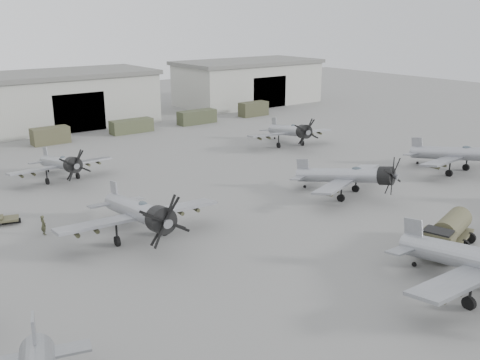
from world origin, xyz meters
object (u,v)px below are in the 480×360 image
at_px(aircraft_far_0, 62,164).
at_px(aircraft_mid_3, 461,154).
at_px(aircraft_mid_2, 351,176).
at_px(ground_crew, 43,225).
at_px(aircraft_far_1, 291,131).
at_px(fuel_tanker, 448,232).
at_px(aircraft_mid_1, 140,213).

bearing_deg(aircraft_far_0, aircraft_mid_3, -34.12).
xyz_separation_m(aircraft_mid_2, ground_crew, (-27.43, 8.55, -1.31)).
distance_m(aircraft_mid_2, aircraft_far_1, 21.58).
bearing_deg(ground_crew, fuel_tanker, -141.87).
xyz_separation_m(aircraft_far_1, ground_crew, (-37.05, -10.76, -1.36)).
distance_m(aircraft_mid_3, ground_crew, 44.85).
bearing_deg(aircraft_far_1, ground_crew, -148.84).
xyz_separation_m(aircraft_far_0, fuel_tanker, (17.38, -35.24, -0.52)).
distance_m(aircraft_mid_1, ground_crew, 8.52).
xyz_separation_m(aircraft_mid_3, aircraft_far_1, (-6.54, 21.24, -0.07)).
xyz_separation_m(aircraft_far_1, fuel_tanker, (-13.29, -32.39, -0.70)).
relative_size(aircraft_far_0, ground_crew, 6.55).
relative_size(aircraft_mid_1, aircraft_far_1, 1.09).
height_order(aircraft_mid_2, aircraft_far_1, aircraft_far_1).
bearing_deg(aircraft_far_1, aircraft_mid_1, -136.81).
bearing_deg(aircraft_mid_2, fuel_tanker, -124.10).
xyz_separation_m(aircraft_mid_2, aircraft_far_1, (9.62, 19.31, 0.05)).
bearing_deg(ground_crew, aircraft_mid_2, -116.88).
relative_size(aircraft_mid_3, aircraft_far_1, 1.03).
height_order(fuel_tanker, ground_crew, fuel_tanker).
relative_size(aircraft_mid_1, aircraft_mid_2, 1.12).
height_order(aircraft_mid_2, fuel_tanker, aircraft_mid_2).
height_order(aircraft_far_0, aircraft_far_1, aircraft_far_1).
relative_size(aircraft_mid_1, aircraft_mid_3, 1.06).
bearing_deg(fuel_tanker, aircraft_far_0, 100.41).
bearing_deg(aircraft_mid_1, aircraft_mid_2, -2.31).
height_order(aircraft_mid_1, ground_crew, aircraft_mid_1).
relative_size(aircraft_mid_1, aircraft_far_0, 1.20).
height_order(aircraft_mid_1, aircraft_far_1, aircraft_mid_1).
bearing_deg(aircraft_far_0, fuel_tanker, -64.95).
xyz_separation_m(aircraft_mid_1, aircraft_mid_2, (21.57, -2.57, -0.25)).
height_order(aircraft_mid_2, aircraft_mid_3, aircraft_mid_3).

